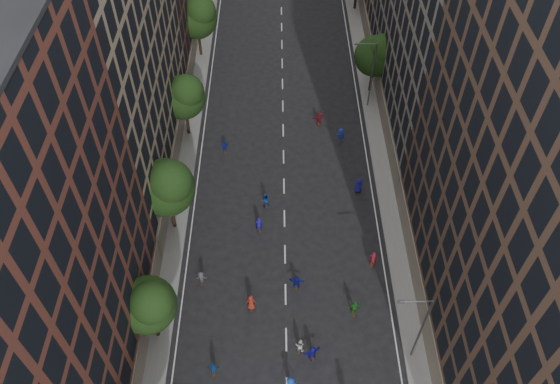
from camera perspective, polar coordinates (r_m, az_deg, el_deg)
The scene contains 26 objects.
ground at distance 65.34m, azimuth 0.34°, elevation 6.18°, with size 240.00×240.00×0.00m, color black.
sidewalk_left at distance 71.90m, azimuth -9.48°, elevation 10.13°, with size 4.00×105.00×0.15m, color slate.
sidewalk_right at distance 72.13m, azimuth 10.01°, elevation 10.19°, with size 4.00×105.00×0.15m, color slate.
bldg_left_b at distance 54.20m, azimuth -20.84°, elevation 15.45°, with size 14.00×26.00×34.00m, color #8F785D.
tree_left_1 at distance 45.60m, azimuth -13.56°, elevation -11.33°, with size 4.80×4.80×8.21m.
tree_left_2 at distance 51.86m, azimuth -11.71°, elevation 0.62°, with size 5.60×5.60×9.45m.
tree_left_3 at distance 62.31m, azimuth -9.97°, elevation 9.90°, with size 5.00×5.00×8.58m.
tree_left_4 at distance 75.20m, azimuth -8.60°, elevation 17.72°, with size 5.40×5.40×9.08m.
tree_right_a at distance 69.06m, azimuth 10.07°, elevation 13.99°, with size 5.00×5.00×8.39m.
streetlamp_near at distance 45.22m, azimuth 14.37°, elevation -13.44°, with size 2.64×0.22×9.06m.
streetlamp_far at distance 66.85m, azimuth 9.45°, elevation 12.30°, with size 2.64×0.22×9.06m.
skater_3 at distance 46.57m, azimuth 1.10°, elevation -19.44°, with size 1.15×0.66×1.78m, color #133D9E.
skater_4 at distance 47.46m, azimuth -6.96°, elevation -17.85°, with size 0.96×0.40×1.64m, color #13469B.
skater_5 at distance 47.76m, azimuth 3.40°, elevation -16.43°, with size 1.56×0.50×1.69m, color #1713A1.
skater_6 at distance 49.86m, azimuth -3.04°, elevation -11.47°, with size 0.90×0.59×1.84m, color maroon.
skater_7 at distance 52.98m, azimuth 9.67°, elevation -6.91°, with size 0.71×0.47×1.95m, color maroon.
skater_8 at distance 48.03m, azimuth 2.09°, elevation -15.73°, with size 0.79×0.61×1.62m, color silver.
skater_9 at distance 51.84m, azimuth -8.21°, elevation -8.86°, with size 0.99×0.57×1.53m, color #434348.
skater_10 at distance 49.93m, azimuth 7.80°, elevation -11.91°, with size 1.12×0.46×1.90m, color #206B21.
skater_11 at distance 51.07m, azimuth 1.75°, elevation -9.40°, with size 1.46×0.46×1.57m, color #13179B.
skater_12 at distance 58.68m, azimuth 8.21°, elevation 0.65°, with size 0.93×0.61×1.91m, color #181292.
skater_13 at distance 54.77m, azimuth -2.22°, elevation -3.41°, with size 0.69×0.45×1.90m, color #2017BA.
skater_14 at distance 56.85m, azimuth -1.55°, elevation -0.84°, with size 0.88×0.69×1.81m, color #123D93.
skater_15 at distance 64.09m, azimuth 6.34°, elevation 5.89°, with size 1.16×0.66×1.79m, color #142CA4.
skater_16 at distance 62.83m, azimuth -5.79°, elevation 4.75°, with size 0.93×0.39×1.59m, color #1420A5.
skater_17 at distance 66.13m, azimuth 4.11°, elevation 7.66°, with size 1.62×0.52×1.75m, color maroon.
Camera 1 is at (-0.67, -8.23, 44.07)m, focal length 35.00 mm.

